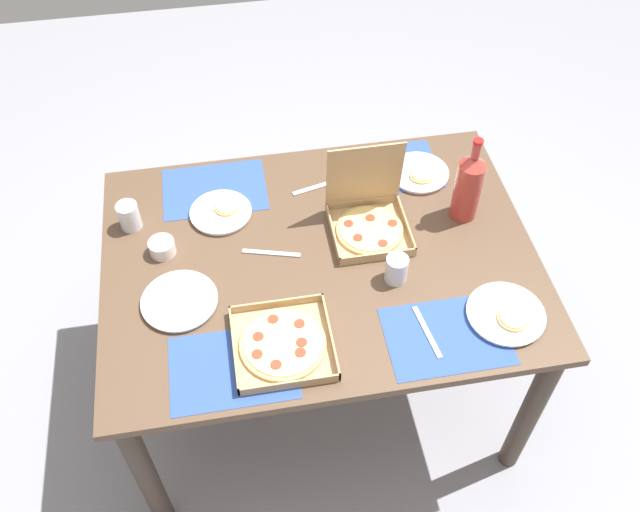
{
  "coord_description": "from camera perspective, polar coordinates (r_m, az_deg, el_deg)",
  "views": [
    {
      "loc": [
        -0.24,
        -1.41,
        2.46
      ],
      "look_at": [
        0.0,
        0.0,
        0.77
      ],
      "focal_mm": 38.46,
      "sensor_mm": 36.0,
      "label": 1
    }
  ],
  "objects": [
    {
      "name": "condiment_bowl",
      "position": [
        2.26,
        -13.01,
        0.72
      ],
      "size": [
        0.08,
        0.08,
        0.05
      ],
      "primitive_type": "cylinder",
      "color": "white",
      "rests_on": "dining_table"
    },
    {
      "name": "placemat_near_left",
      "position": [
        1.98,
        -7.24,
        -9.18
      ],
      "size": [
        0.36,
        0.26,
        0.0
      ],
      "primitive_type": "cube",
      "color": "#2D4C9E",
      "rests_on": "dining_table"
    },
    {
      "name": "ground_plane",
      "position": [
        2.84,
        -0.0,
        -10.16
      ],
      "size": [
        6.0,
        6.0,
        0.0
      ],
      "primitive_type": "plane",
      "color": "gray"
    },
    {
      "name": "plate_far_right",
      "position": [
        2.13,
        -11.6,
        -3.71
      ],
      "size": [
        0.23,
        0.23,
        0.02
      ],
      "color": "white",
      "rests_on": "dining_table"
    },
    {
      "name": "plate_middle",
      "position": [
        2.13,
        15.25,
        -4.74
      ],
      "size": [
        0.24,
        0.24,
        0.03
      ],
      "color": "white",
      "rests_on": "dining_table"
    },
    {
      "name": "placemat_far_left",
      "position": [
        2.45,
        -8.77,
        5.52
      ],
      "size": [
        0.36,
        0.26,
        0.0
      ],
      "primitive_type": "cube",
      "color": "#2D4C9E",
      "rests_on": "dining_table"
    },
    {
      "name": "pizza_box_center",
      "position": [
        2.0,
        -3.1,
        -7.32
      ],
      "size": [
        0.29,
        0.29,
        0.04
      ],
      "color": "tan",
      "rests_on": "dining_table"
    },
    {
      "name": "pizza_box_corner_right",
      "position": [
        2.27,
        4.06,
        3.18
      ],
      "size": [
        0.25,
        0.26,
        0.29
      ],
      "color": "tan",
      "rests_on": "dining_table"
    },
    {
      "name": "placemat_far_right",
      "position": [
        2.51,
        5.68,
        7.26
      ],
      "size": [
        0.36,
        0.26,
        0.0
      ],
      "primitive_type": "cube",
      "color": "#2D4C9E",
      "rests_on": "dining_table"
    },
    {
      "name": "plate_near_right",
      "position": [
        2.35,
        -8.2,
        3.63
      ],
      "size": [
        0.21,
        0.21,
        0.03
      ],
      "color": "white",
      "rests_on": "dining_table"
    },
    {
      "name": "fork_by_far_right",
      "position": [
        2.22,
        -4.07,
        0.24
      ],
      "size": [
        0.19,
        0.07,
        0.0
      ],
      "primitive_type": "cube",
      "rotation": [
        0.0,
        0.0,
        6.01
      ],
      "color": "#B7B7BC",
      "rests_on": "dining_table"
    },
    {
      "name": "fork_by_far_left",
      "position": [
        2.05,
        8.89,
        -6.25
      ],
      "size": [
        0.04,
        0.19,
        0.0
      ],
      "primitive_type": "cube",
      "rotation": [
        0.0,
        0.0,
        4.86
      ],
      "color": "#B7B7BC",
      "rests_on": "dining_table"
    },
    {
      "name": "dining_table",
      "position": [
        2.3,
        -0.0,
        -1.82
      ],
      "size": [
        1.39,
        1.03,
        0.77
      ],
      "color": "#3F3328",
      "rests_on": "ground_plane"
    },
    {
      "name": "plate_near_left",
      "position": [
        2.49,
        8.24,
        6.82
      ],
      "size": [
        0.21,
        0.21,
        0.03
      ],
      "color": "white",
      "rests_on": "dining_table"
    },
    {
      "name": "soda_bottle",
      "position": [
        2.29,
        12.25,
        5.75
      ],
      "size": [
        0.09,
        0.09,
        0.32
      ],
      "color": "#B2382D",
      "rests_on": "dining_table"
    },
    {
      "name": "placemat_near_right",
      "position": [
        2.06,
        10.48,
        -6.55
      ],
      "size": [
        0.36,
        0.26,
        0.0
      ],
      "primitive_type": "cube",
      "color": "#2D4C9E",
      "rests_on": "dining_table"
    },
    {
      "name": "cup_dark",
      "position": [
        2.13,
        6.38,
        -1.09
      ],
      "size": [
        0.07,
        0.07,
        0.09
      ],
      "primitive_type": "cylinder",
      "color": "silver",
      "rests_on": "dining_table"
    },
    {
      "name": "knife_by_near_left",
      "position": [
        2.43,
        0.03,
        5.86
      ],
      "size": [
        0.21,
        0.07,
        0.0
      ],
      "primitive_type": "cube",
      "rotation": [
        0.0,
        0.0,
        3.38
      ],
      "color": "#B7B7BC",
      "rests_on": "dining_table"
    },
    {
      "name": "cup_clear_left",
      "position": [
        2.35,
        -15.6,
        3.23
      ],
      "size": [
        0.07,
        0.07,
        0.1
      ],
      "primitive_type": "cylinder",
      "color": "silver",
      "rests_on": "dining_table"
    }
  ]
}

